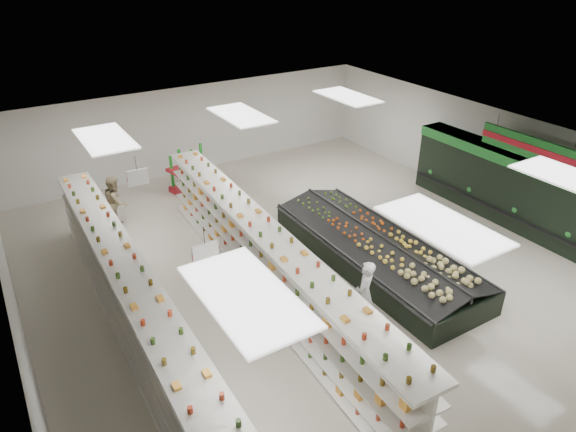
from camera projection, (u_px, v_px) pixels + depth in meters
floor at (314, 267)px, 13.80m from camera, size 16.00×16.00×0.00m
ceiling at (317, 155)px, 12.29m from camera, size 14.00×16.00×0.02m
wall_back at (194, 129)px, 19.05m from camera, size 14.00×0.02×3.20m
wall_left at (13, 304)px, 9.80m from camera, size 0.02×16.00×3.20m
wall_right at (497, 160)px, 16.29m from camera, size 0.02×16.00×3.20m
produce_wall_case at (526, 191)px, 15.12m from camera, size 0.93×8.00×2.20m
aisle_sign_near at (205, 253)px, 9.24m from camera, size 0.52×0.06×0.75m
aisle_sign_far at (138, 177)px, 12.24m from camera, size 0.52×0.06×0.75m
hortifruti_banner at (531, 147)px, 14.32m from camera, size 0.12×3.20×0.95m
gondola_left at (134, 309)px, 10.80m from camera, size 0.96×11.05×1.91m
gondola_center at (266, 267)px, 12.19m from camera, size 1.33×11.16×1.93m
produce_island at (375, 250)px, 13.73m from camera, size 2.41×6.54×0.97m
soda_endcap at (187, 170)px, 17.74m from camera, size 1.36×1.07×1.55m
shopper_main at (365, 294)px, 11.37m from camera, size 0.71×0.63×1.63m
shopper_background at (116, 202)px, 15.40m from camera, size 0.75×0.93×1.65m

